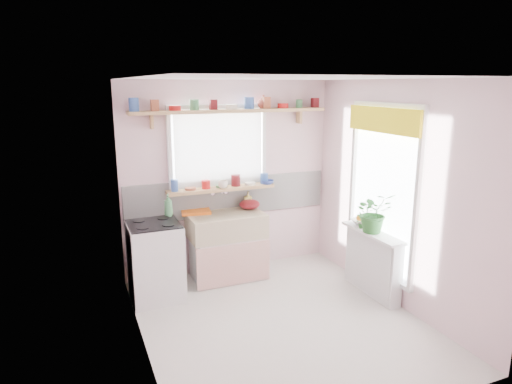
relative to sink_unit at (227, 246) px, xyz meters
name	(u,v)px	position (x,y,z in m)	size (l,w,h in m)	color
room	(300,175)	(0.81, -0.43, 0.94)	(3.20, 3.20, 3.20)	beige
sink_unit	(227,246)	(0.00, 0.00, 0.00)	(0.95, 0.65, 1.11)	white
cooker	(156,261)	(-0.95, -0.24, 0.03)	(0.58, 0.58, 0.93)	white
radiator_ledge	(373,262)	(1.45, -1.09, -0.03)	(0.22, 0.95, 0.78)	white
windowsill	(221,189)	(0.00, 0.19, 0.71)	(1.40, 0.22, 0.04)	tan
pine_shelf	(232,111)	(0.15, 0.18, 1.69)	(2.52, 0.24, 0.04)	tan
shelf_crockery	(231,105)	(0.15, 0.18, 1.76)	(2.47, 0.11, 0.12)	#3359A5
sill_crockery	(220,183)	(-0.02, 0.19, 0.78)	(1.35, 0.11, 0.12)	#3359A5
dish_tray	(196,211)	(-0.34, 0.21, 0.44)	(0.36, 0.27, 0.04)	orange
colander	(250,204)	(0.37, 0.13, 0.48)	(0.27, 0.27, 0.12)	maroon
jade_plant	(374,212)	(1.41, -1.11, 0.58)	(0.43, 0.37, 0.48)	#286528
fruit_bowl	(364,222)	(1.47, -0.84, 0.38)	(0.28, 0.28, 0.07)	silver
herb_pot	(361,220)	(1.36, -0.94, 0.44)	(0.10, 0.07, 0.20)	#2E6A2A
soap_bottle_sink	(248,200)	(0.37, 0.20, 0.53)	(0.10, 0.10, 0.21)	#DDCC62
sill_cup	(223,184)	(0.00, 0.13, 0.78)	(0.12, 0.12, 0.10)	white
sill_bowl	(267,182)	(0.62, 0.13, 0.76)	(0.17, 0.17, 0.05)	#2E4495
shelf_vase	(263,102)	(0.61, 0.24, 1.79)	(0.16, 0.16, 0.17)	#953C2E
cooker_bottle	(168,205)	(-0.73, -0.02, 0.62)	(0.10, 0.10, 0.27)	#448854
fruit	(364,218)	(1.48, -0.84, 0.44)	(0.20, 0.14, 0.10)	orange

